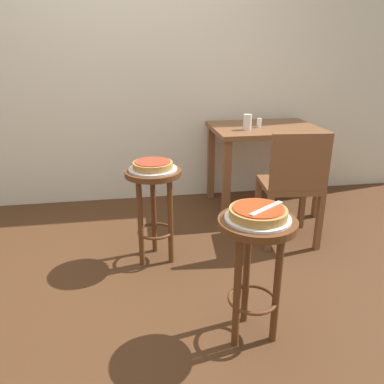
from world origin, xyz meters
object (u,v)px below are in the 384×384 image
at_px(pizza_middle, 153,165).
at_px(cup_near_edge, 247,122).
at_px(pizza_foreground, 258,212).
at_px(serving_plate_foreground, 258,218).
at_px(dining_table, 264,141).
at_px(serving_plate_middle, 153,169).
at_px(condiment_shaker, 259,123).
at_px(wooden_chair, 293,183).
at_px(stool_foreground, 255,253).
at_px(stool_middle, 154,195).
at_px(pizza_server_knife, 266,208).

height_order(pizza_middle, cup_near_edge, cup_near_edge).
xyz_separation_m(pizza_foreground, cup_near_edge, (0.41, 1.51, 0.12)).
relative_size(serving_plate_foreground, dining_table, 0.33).
distance_m(serving_plate_middle, cup_near_edge, 1.08).
relative_size(serving_plate_middle, cup_near_edge, 2.45).
relative_size(serving_plate_middle, condiment_shaker, 4.06).
distance_m(pizza_foreground, pizza_middle, 0.92).
bearing_deg(serving_plate_middle, condiment_shaker, 38.67).
bearing_deg(serving_plate_foreground, pizza_foreground, 0.00).
distance_m(serving_plate_foreground, condiment_shaker, 1.69).
xyz_separation_m(serving_plate_middle, cup_near_edge, (0.82, 0.68, 0.15)).
height_order(serving_plate_foreground, cup_near_edge, cup_near_edge).
bearing_deg(pizza_foreground, condiment_shaker, 71.19).
distance_m(serving_plate_foreground, pizza_middle, 0.93).
height_order(pizza_foreground, cup_near_edge, cup_near_edge).
relative_size(pizza_middle, wooden_chair, 0.30).
relative_size(stool_foreground, condiment_shaker, 8.47).
bearing_deg(wooden_chair, stool_middle, -175.31).
xyz_separation_m(stool_foreground, pizza_server_knife, (0.03, -0.02, 0.23)).
xyz_separation_m(serving_plate_foreground, condiment_shaker, (0.54, 1.59, 0.13)).
xyz_separation_m(pizza_foreground, serving_plate_middle, (-0.41, 0.83, -0.03)).
bearing_deg(stool_foreground, pizza_server_knife, -33.69).
bearing_deg(condiment_shaker, serving_plate_middle, -141.33).
bearing_deg(pizza_foreground, stool_foreground, 90.00).
bearing_deg(condiment_shaker, serving_plate_foreground, -108.81).
bearing_deg(serving_plate_foreground, condiment_shaker, 71.19).
height_order(stool_foreground, pizza_middle, pizza_middle).
relative_size(stool_foreground, wooden_chair, 0.76).
bearing_deg(stool_middle, serving_plate_foreground, -63.51).
distance_m(stool_foreground, pizza_middle, 0.95).
relative_size(pizza_foreground, stool_middle, 0.41).
xyz_separation_m(stool_middle, pizza_server_knife, (0.44, -0.85, 0.23)).
height_order(pizza_middle, dining_table, dining_table).
distance_m(serving_plate_foreground, dining_table, 1.73).
xyz_separation_m(stool_middle, cup_near_edge, (0.82, 0.68, 0.33)).
bearing_deg(stool_middle, wooden_chair, 4.69).
bearing_deg(pizza_server_knife, pizza_middle, 83.36).
bearing_deg(dining_table, cup_near_edge, -150.46).
relative_size(serving_plate_middle, pizza_middle, 1.22).
distance_m(dining_table, condiment_shaker, 0.18).
height_order(serving_plate_foreground, pizza_foreground, pizza_foreground).
bearing_deg(wooden_chair, cup_near_edge, 105.36).
height_order(pizza_middle, wooden_chair, wooden_chair).
bearing_deg(stool_foreground, cup_near_edge, 74.74).
relative_size(stool_foreground, serving_plate_middle, 2.09).
xyz_separation_m(stool_foreground, serving_plate_foreground, (0.00, -0.00, 0.18)).
bearing_deg(serving_plate_foreground, stool_foreground, 90.00).
bearing_deg(pizza_middle, dining_table, 37.84).
height_order(dining_table, wooden_chair, wooden_chair).
bearing_deg(stool_foreground, serving_plate_middle, 116.49).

